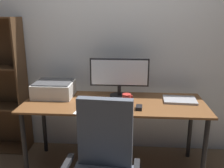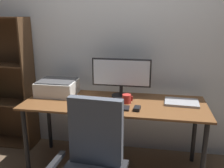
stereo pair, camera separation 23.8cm
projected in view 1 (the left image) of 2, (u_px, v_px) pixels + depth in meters
name	position (u px, v px, depth m)	size (l,w,h in m)	color
ground_plane	(114.00, 167.00, 2.64)	(12.00, 12.00, 0.00)	brown
back_wall	(117.00, 40.00, 2.77)	(6.40, 0.10, 2.60)	silver
desk	(114.00, 110.00, 2.46)	(1.78, 0.67, 0.74)	brown
monitor	(119.00, 74.00, 2.56)	(0.61, 0.20, 0.40)	black
keyboard	(115.00, 108.00, 2.27)	(0.29, 0.11, 0.02)	black
mouse	(139.00, 108.00, 2.25)	(0.06, 0.10, 0.03)	black
coffee_mug	(127.00, 98.00, 2.42)	(0.10, 0.09, 0.09)	#B72D28
laptop	(180.00, 100.00, 2.47)	(0.32, 0.23, 0.02)	#99999E
printer	(54.00, 89.00, 2.59)	(0.40, 0.34, 0.16)	silver
paper_sheet	(90.00, 109.00, 2.26)	(0.21, 0.30, 0.00)	white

